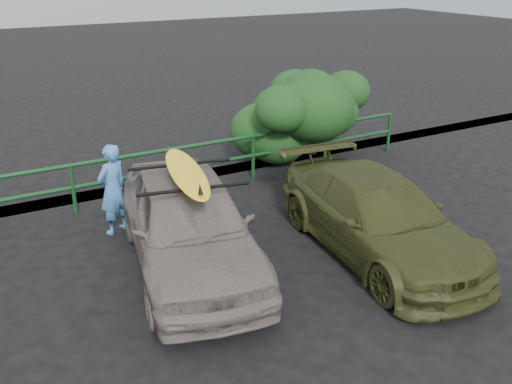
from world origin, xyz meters
TOP-DOWN VIEW (x-y plane):
  - ground at (0.00, 0.00)m, footprint 80.00×80.00m
  - guardrail at (0.00, 5.00)m, footprint 14.00×0.08m
  - shrub_right at (5.00, 5.50)m, footprint 3.20×2.40m
  - sedan at (0.14, 1.94)m, footprint 2.72×4.85m
  - olive_vehicle at (3.11, 0.89)m, footprint 2.36×4.74m
  - man at (-0.53, 3.82)m, footprint 0.72×0.62m
  - roof_rack at (0.14, 1.94)m, footprint 1.86×1.47m
  - surfboard at (0.14, 1.94)m, footprint 0.98×2.47m

SIDE VIEW (x-z plane):
  - ground at x=0.00m, z-range 0.00..0.00m
  - guardrail at x=0.00m, z-range 0.00..1.04m
  - olive_vehicle at x=3.11m, z-range 0.00..1.32m
  - sedan at x=0.14m, z-range 0.00..1.56m
  - man at x=-0.53m, z-range 0.00..1.68m
  - shrub_right at x=5.00m, z-range 0.00..2.06m
  - roof_rack at x=0.14m, z-range 1.56..1.62m
  - surfboard at x=0.14m, z-range 1.62..1.69m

